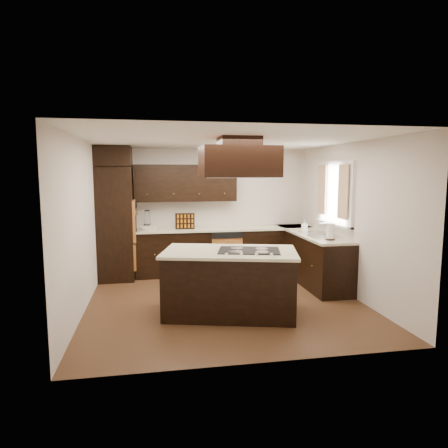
{
  "coord_description": "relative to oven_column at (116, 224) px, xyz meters",
  "views": [
    {
      "loc": [
        -1.09,
        -5.99,
        2.01
      ],
      "look_at": [
        0.1,
        0.6,
        1.15
      ],
      "focal_mm": 32.0,
      "sensor_mm": 36.0,
      "label": 1
    }
  ],
  "objects": [
    {
      "name": "paper_towel",
      "position": [
        3.54,
        -1.67,
        -0.0
      ],
      "size": [
        0.15,
        0.15,
        0.28
      ],
      "primitive_type": "cylinder",
      "rotation": [
        0.0,
        0.0,
        0.22
      ],
      "color": "white",
      "rests_on": "countertop_right"
    },
    {
      "name": "mixing_bowl",
      "position": [
        0.57,
        0.07,
        -0.1
      ],
      "size": [
        0.34,
        0.34,
        0.07
      ],
      "primitive_type": "imported",
      "rotation": [
        0.0,
        0.0,
        0.15
      ],
      "color": "white",
      "rests_on": "countertop_back"
    },
    {
      "name": "countertop_right",
      "position": [
        3.56,
        -0.8,
        -0.16
      ],
      "size": [
        0.63,
        2.4,
        0.04
      ],
      "primitive_type": "cube",
      "color": "beige",
      "rests_on": "base_cabinets_right"
    },
    {
      "name": "base_cabinets_back",
      "position": [
        1.81,
        0.09,
        -0.62
      ],
      "size": [
        2.93,
        0.6,
        0.88
      ],
      "primitive_type": "cube",
      "color": "black",
      "rests_on": "floor"
    },
    {
      "name": "oven_column",
      "position": [
        0.0,
        0.0,
        0.0
      ],
      "size": [
        0.65,
        0.75,
        2.12
      ],
      "primitive_type": "cube",
      "color": "black",
      "rests_on": "floor"
    },
    {
      "name": "base_cabinets_right",
      "position": [
        3.58,
        -0.8,
        -0.62
      ],
      "size": [
        0.6,
        2.4,
        0.88
      ],
      "primitive_type": "cube",
      "color": "black",
      "rests_on": "floor"
    },
    {
      "name": "blender_pitcher",
      "position": [
        0.58,
        0.09,
        0.09
      ],
      "size": [
        0.13,
        0.13,
        0.26
      ],
      "primitive_type": "cone",
      "color": "silver",
      "rests_on": "blender_base"
    },
    {
      "name": "curtain_right",
      "position": [
        3.79,
        -0.74,
        0.64
      ],
      "size": [
        0.02,
        0.34,
        0.9
      ],
      "primitive_type": "cube",
      "color": "beige",
      "rests_on": "wall_right"
    },
    {
      "name": "wall_right",
      "position": [
        3.88,
        -1.71,
        0.19
      ],
      "size": [
        0.02,
        4.2,
        2.5
      ],
      "primitive_type": "cube",
      "color": "beige",
      "rests_on": "ground"
    },
    {
      "name": "soap_bottle",
      "position": [
        3.51,
        -0.62,
        -0.04
      ],
      "size": [
        0.09,
        0.1,
        0.2
      ],
      "primitive_type": "imported",
      "rotation": [
        0.0,
        0.0,
        0.03
      ],
      "color": "white",
      "rests_on": "countertop_right"
    },
    {
      "name": "sink_rim",
      "position": [
        3.58,
        -1.16,
        -0.14
      ],
      "size": [
        0.52,
        0.84,
        0.01
      ],
      "primitive_type": "cube",
      "color": "silver",
      "rests_on": "countertop_right"
    },
    {
      "name": "range_hood",
      "position": [
        1.88,
        -2.25,
        1.1
      ],
      "size": [
        1.05,
        0.72,
        0.42
      ],
      "primitive_type": "cube",
      "color": "black",
      "rests_on": "ceiling"
    },
    {
      "name": "island_top",
      "position": [
        1.75,
        -2.26,
        -0.16
      ],
      "size": [
        2.07,
        1.48,
        0.04
      ],
      "primitive_type": "cube",
      "rotation": [
        0.0,
        0.0,
        -0.25
      ],
      "color": "beige",
      "rests_on": "island"
    },
    {
      "name": "cooktop",
      "position": [
        2.01,
        -2.32,
        -0.13
      ],
      "size": [
        0.97,
        0.76,
        0.01
      ],
      "primitive_type": "cube",
      "rotation": [
        0.0,
        0.0,
        -0.25
      ],
      "color": "black",
      "rests_on": "island_top"
    },
    {
      "name": "island",
      "position": [
        1.75,
        -2.26,
        -0.62
      ],
      "size": [
        1.99,
        1.4,
        0.88
      ],
      "primitive_type": "cube",
      "rotation": [
        0.0,
        0.0,
        -0.25
      ],
      "color": "black",
      "rests_on": "floor"
    },
    {
      "name": "wall_front",
      "position": [
        1.78,
        -3.81,
        0.19
      ],
      "size": [
        4.2,
        0.02,
        2.5
      ],
      "primitive_type": "cube",
      "color": "beige",
      "rests_on": "ground"
    },
    {
      "name": "window_pane",
      "position": [
        3.87,
        -1.16,
        0.59
      ],
      "size": [
        0.0,
        1.2,
        1.0
      ],
      "primitive_type": "cube",
      "color": "white",
      "rests_on": "wall_right"
    },
    {
      "name": "dishwasher_front",
      "position": [
        2.1,
        -0.2,
        -0.66
      ],
      "size": [
        0.6,
        0.05,
        0.72
      ],
      "primitive_type": "cube",
      "color": "#BC6F31",
      "rests_on": "floor"
    },
    {
      "name": "wall_back",
      "position": [
        1.78,
        0.4,
        0.19
      ],
      "size": [
        4.2,
        0.02,
        2.5
      ],
      "primitive_type": "cube",
      "color": "beige",
      "rests_on": "ground"
    },
    {
      "name": "wall_oven_face",
      "position": [
        0.35,
        0.0,
        0.06
      ],
      "size": [
        0.05,
        0.62,
        0.78
      ],
      "primitive_type": "cube",
      "color": "#BC6F31",
      "rests_on": "oven_column"
    },
    {
      "name": "upper_cabinets",
      "position": [
        1.34,
        0.23,
        0.75
      ],
      "size": [
        2.0,
        0.34,
        0.72
      ],
      "primitive_type": "cube",
      "color": "black",
      "rests_on": "wall_back"
    },
    {
      "name": "floor",
      "position": [
        1.78,
        -1.71,
        -1.07
      ],
      "size": [
        4.2,
        4.2,
        0.02
      ],
      "primitive_type": "cube",
      "color": "brown",
      "rests_on": "ground"
    },
    {
      "name": "ceiling",
      "position": [
        1.78,
        -1.71,
        1.45
      ],
      "size": [
        4.2,
        4.2,
        0.02
      ],
      "primitive_type": "cube",
      "color": "white",
      "rests_on": "ground"
    },
    {
      "name": "window_frame",
      "position": [
        3.85,
        -1.16,
        0.59
      ],
      "size": [
        0.06,
        1.32,
        1.12
      ],
      "primitive_type": "cube",
      "color": "white",
      "rests_on": "wall_right"
    },
    {
      "name": "spice_rack",
      "position": [
        1.31,
        0.04,
        0.01
      ],
      "size": [
        0.37,
        0.09,
        0.31
      ],
      "primitive_type": "cube",
      "rotation": [
        0.0,
        0.0,
        -0.0
      ],
      "color": "black",
      "rests_on": "countertop_back"
    },
    {
      "name": "curtain_left",
      "position": [
        3.79,
        -1.57,
        0.64
      ],
      "size": [
        0.02,
        0.34,
        0.9
      ],
      "primitive_type": "cube",
      "color": "beige",
      "rests_on": "wall_right"
    },
    {
      "name": "hood_duct",
      "position": [
        1.88,
        -2.25,
        1.38
      ],
      "size": [
        0.55,
        0.5,
        0.13
      ],
      "primitive_type": "cube",
      "color": "black",
      "rests_on": "ceiling"
    },
    {
      "name": "countertop_back",
      "position": [
        1.81,
        0.08,
        -0.16
      ],
      "size": [
        2.93,
        0.63,
        0.04
      ],
      "primitive_type": "cube",
      "color": "beige",
      "rests_on": "base_cabinets_back"
    },
    {
      "name": "blender_base",
      "position": [
        0.58,
        0.09,
        -0.09
      ],
      "size": [
        0.15,
        0.15,
        0.1
      ],
      "primitive_type": "cylinder",
      "color": "silver",
      "rests_on": "countertop_back"
    },
    {
      "name": "wall_left",
      "position": [
        -0.33,
        -1.71,
        0.19
      ],
      "size": [
        0.02,
        4.2,
        2.5
      ],
      "primitive_type": "cube",
      "color": "beige",
      "rests_on": "ground"
    }
  ]
}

